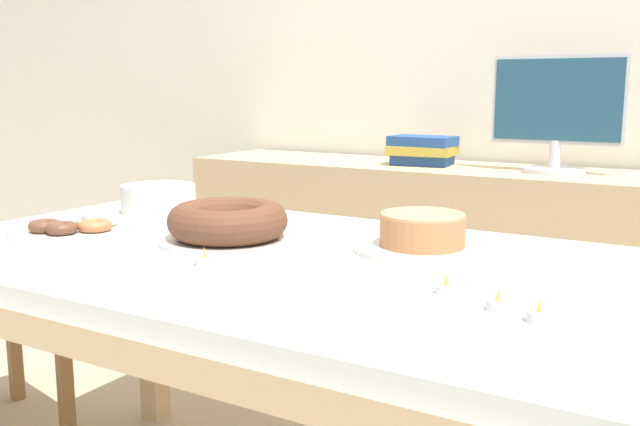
% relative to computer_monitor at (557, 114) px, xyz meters
% --- Properties ---
extents(wall_back, '(8.00, 0.10, 2.60)m').
position_rel_computer_monitor_xyz_m(wall_back, '(-0.33, 0.30, 0.29)').
color(wall_back, silver).
rests_on(wall_back, ground).
extents(dining_table, '(1.68, 0.96, 0.75)m').
position_rel_computer_monitor_xyz_m(dining_table, '(-0.33, -1.14, -0.35)').
color(dining_table, silver).
rests_on(dining_table, ground).
extents(sideboard, '(2.04, 0.44, 0.83)m').
position_rel_computer_monitor_xyz_m(sideboard, '(-0.33, 0.00, -0.60)').
color(sideboard, '#D1B284').
rests_on(sideboard, ground).
extents(computer_monitor, '(0.42, 0.20, 0.38)m').
position_rel_computer_monitor_xyz_m(computer_monitor, '(0.00, 0.00, 0.00)').
color(computer_monitor, silver).
rests_on(computer_monitor, sideboard).
extents(book_stack, '(0.25, 0.20, 0.10)m').
position_rel_computer_monitor_xyz_m(book_stack, '(-0.46, 0.00, -0.14)').
color(book_stack, '#23478C').
rests_on(book_stack, sideboard).
extents(cake_chocolate_round, '(0.30, 0.30, 0.08)m').
position_rel_computer_monitor_xyz_m(cake_chocolate_round, '(-0.06, -0.96, -0.23)').
color(cake_chocolate_round, silver).
rests_on(cake_chocolate_round, dining_table).
extents(cake_golden_bundt, '(0.31, 0.31, 0.09)m').
position_rel_computer_monitor_xyz_m(cake_golden_bundt, '(-0.47, -1.11, -0.22)').
color(cake_golden_bundt, silver).
rests_on(cake_golden_bundt, dining_table).
extents(pastry_platter, '(0.32, 0.32, 0.04)m').
position_rel_computer_monitor_xyz_m(pastry_platter, '(-0.87, -1.22, -0.25)').
color(pastry_platter, silver).
rests_on(pastry_platter, dining_table).
extents(plate_stack, '(0.21, 0.21, 0.08)m').
position_rel_computer_monitor_xyz_m(plate_stack, '(-0.89, -0.89, -0.23)').
color(plate_stack, silver).
rests_on(plate_stack, dining_table).
extents(tealight_centre, '(0.04, 0.04, 0.04)m').
position_rel_computer_monitor_xyz_m(tealight_centre, '(0.28, -1.31, -0.26)').
color(tealight_centre, silver).
rests_on(tealight_centre, dining_table).
extents(tealight_near_cakes, '(0.04, 0.04, 0.04)m').
position_rel_computer_monitor_xyz_m(tealight_near_cakes, '(0.21, -1.29, -0.26)').
color(tealight_near_cakes, silver).
rests_on(tealight_near_cakes, dining_table).
extents(tealight_near_front, '(0.04, 0.04, 0.04)m').
position_rel_computer_monitor_xyz_m(tealight_near_front, '(0.11, -1.24, -0.26)').
color(tealight_near_front, silver).
rests_on(tealight_near_front, dining_table).
extents(tealight_left_edge, '(0.04, 0.04, 0.04)m').
position_rel_computer_monitor_xyz_m(tealight_left_edge, '(-0.38, -1.30, -0.26)').
color(tealight_left_edge, silver).
rests_on(tealight_left_edge, dining_table).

